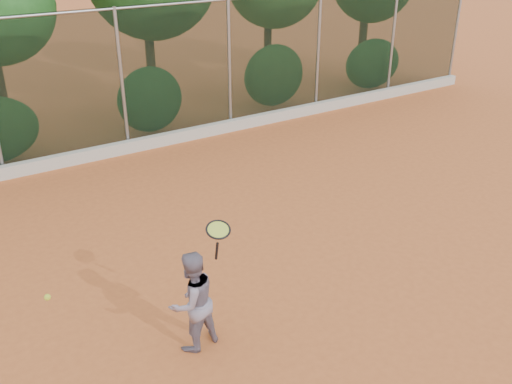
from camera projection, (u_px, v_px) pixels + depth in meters
ground at (289, 284)px, 9.20m from camera, size 80.00×80.00×0.00m
concrete_curb at (131, 146)px, 14.30m from camera, size 24.00×0.20×0.30m
tennis_player at (192, 302)px, 7.58m from camera, size 0.81×0.68×1.47m
chainlink_fence at (121, 78)px, 13.69m from camera, size 24.09×0.09×3.50m
tennis_racket at (218, 232)px, 7.26m from camera, size 0.40×0.39×0.58m
tennis_ball_in_flight at (47, 297)px, 5.85m from camera, size 0.07×0.07×0.07m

